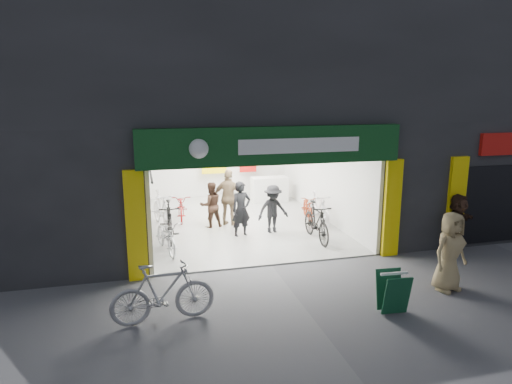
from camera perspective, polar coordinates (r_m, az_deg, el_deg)
name	(u,v)px	position (r m, az deg, el deg)	size (l,w,h in m)	color
ground	(272,266)	(11.64, 2.01, -9.20)	(60.00, 60.00, 0.00)	#56565B
building	(257,91)	(15.87, 0.15, 12.55)	(17.00, 10.27, 8.00)	#232326
bike_left_front	(166,236)	(12.66, -11.15, -5.38)	(0.62, 1.78, 0.93)	#A8A8AC
bike_left_midfront	(169,223)	(13.38, -10.77, -3.79)	(0.56, 2.00, 1.20)	black
bike_left_midback	(181,207)	(15.70, -9.30, -1.84)	(0.61, 1.74, 0.92)	maroon
bike_left_back	(161,210)	(14.93, -11.74, -2.17)	(0.55, 1.96, 1.18)	#ACABB0
bike_right_front	(316,222)	(13.41, 7.55, -3.73)	(0.54, 1.93, 1.16)	black
bike_right_mid	(308,207)	(15.54, 6.53, -1.93)	(0.60, 1.71, 0.90)	maroon
bike_right_back	(318,209)	(15.11, 7.75, -2.07)	(0.50, 1.77, 1.06)	silver
parked_bike	(163,293)	(8.96, -11.57, -12.25)	(0.55, 1.96, 1.18)	#A7A7AB
customer_a	(241,210)	(13.62, -1.85, -2.20)	(0.62, 0.41, 1.70)	black
customer_b	(211,205)	(14.60, -5.66, -1.65)	(0.73, 0.57, 1.49)	#352118
customer_c	(273,210)	(13.93, 2.12, -2.22)	(0.99, 0.57, 1.53)	black
customer_d	(229,198)	(14.70, -3.38, -0.77)	(1.09, 0.46, 1.87)	#7C6548
pedestrian_near	(450,252)	(10.86, 23.07, -6.88)	(0.87, 0.57, 1.78)	#988358
pedestrian_far	(457,224)	(13.44, 23.87, -3.63)	(1.51, 0.48, 1.63)	#332017
sandwich_board	(393,291)	(9.57, 16.74, -11.80)	(0.57, 0.58, 0.82)	#104226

